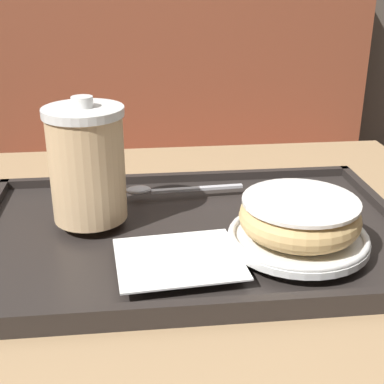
{
  "coord_description": "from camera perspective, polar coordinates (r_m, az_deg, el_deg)",
  "views": [
    {
      "loc": [
        -0.06,
        -0.61,
        1.07
      ],
      "look_at": [
        0.0,
        -0.03,
        0.82
      ],
      "focal_mm": 50.0,
      "sensor_mm": 36.0,
      "label": 1
    }
  ],
  "objects": [
    {
      "name": "booth_bench",
      "position": [
        1.66,
        -0.51,
        -3.93
      ],
      "size": [
        1.14,
        0.44,
        1.0
      ],
      "color": "brown",
      "rests_on": "ground_plane"
    },
    {
      "name": "cafe_table",
      "position": [
        0.79,
        -0.36,
        -16.23
      ],
      "size": [
        0.8,
        0.68,
        0.76
      ],
      "color": "tan",
      "rests_on": "ground_plane"
    },
    {
      "name": "serving_tray",
      "position": [
        0.66,
        -0.0,
        -4.55
      ],
      "size": [
        0.53,
        0.34,
        0.02
      ],
      "color": "#282321",
      "rests_on": "cafe_table"
    },
    {
      "name": "napkin_paper",
      "position": [
        0.57,
        -1.46,
        -7.1
      ],
      "size": [
        0.14,
        0.12,
        0.0
      ],
      "rotation": [
        0.0,
        0.0,
        0.09
      ],
      "color": "white",
      "rests_on": "serving_tray"
    },
    {
      "name": "coffee_cup_front",
      "position": [
        0.65,
        -11.12,
        3.05
      ],
      "size": [
        0.1,
        0.1,
        0.15
      ],
      "color": "#E0B784",
      "rests_on": "serving_tray"
    },
    {
      "name": "plate_with_chocolate_donut",
      "position": [
        0.61,
        11.22,
        -4.76
      ],
      "size": [
        0.16,
        0.16,
        0.01
      ],
      "color": "white",
      "rests_on": "serving_tray"
    },
    {
      "name": "donut_chocolate_glazed",
      "position": [
        0.6,
        11.41,
        -2.5
      ],
      "size": [
        0.13,
        0.13,
        0.04
      ],
      "color": "#DBB270",
      "rests_on": "plate_with_chocolate_donut"
    },
    {
      "name": "spoon",
      "position": [
        0.73,
        -3.68,
        0.26
      ],
      "size": [
        0.16,
        0.02,
        0.01
      ],
      "rotation": [
        0.0,
        0.0,
        3.2
      ],
      "color": "silver",
      "rests_on": "serving_tray"
    }
  ]
}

